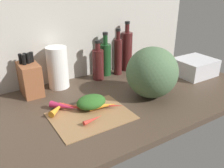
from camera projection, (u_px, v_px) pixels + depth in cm
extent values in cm
cube|color=#47382B|center=(110.00, 102.00, 127.45)|extent=(170.00, 80.00, 3.00)
cube|color=#BCB7AD|center=(76.00, 30.00, 144.26)|extent=(170.00, 3.00, 60.00)
cube|color=#997047|center=(91.00, 115.00, 111.01)|extent=(36.25, 27.65, 0.80)
cone|color=orange|center=(103.00, 106.00, 115.05)|extent=(13.97, 7.27, 3.57)
cone|color=red|center=(75.00, 107.00, 115.15)|extent=(13.16, 13.88, 2.38)
cone|color=#B2264C|center=(95.00, 105.00, 116.23)|extent=(15.88, 13.88, 3.38)
cone|color=orange|center=(58.00, 108.00, 113.27)|extent=(11.43, 10.33, 3.07)
cone|color=red|center=(108.00, 106.00, 116.17)|extent=(15.08, 11.16, 2.54)
cone|color=red|center=(93.00, 119.00, 105.39)|extent=(10.41, 3.54, 2.03)
cone|color=#B2264C|center=(63.00, 106.00, 114.64)|extent=(11.29, 12.79, 3.48)
ellipsoid|color=#2D6023|center=(91.00, 102.00, 115.78)|extent=(14.83, 11.41, 6.27)
ellipsoid|color=#4C6B47|center=(152.00, 72.00, 125.16)|extent=(27.94, 26.86, 27.19)
cube|color=brown|center=(30.00, 79.00, 129.26)|extent=(9.87, 16.36, 17.49)
cylinder|color=black|center=(20.00, 59.00, 124.96)|extent=(1.88, 1.88, 5.50)
cylinder|color=black|center=(24.00, 60.00, 123.62)|extent=(2.07, 2.07, 5.50)
cylinder|color=black|center=(25.00, 58.00, 126.08)|extent=(1.77, 1.77, 5.50)
cylinder|color=black|center=(28.00, 58.00, 125.47)|extent=(1.95, 1.95, 5.50)
cylinder|color=black|center=(30.00, 58.00, 126.70)|extent=(1.82, 1.82, 5.50)
cylinder|color=black|center=(31.00, 57.00, 127.79)|extent=(2.14, 2.14, 5.50)
cylinder|color=white|center=(58.00, 68.00, 136.35)|extent=(11.81, 11.81, 24.16)
cylinder|color=#471919|center=(98.00, 65.00, 148.19)|extent=(7.19, 7.19, 18.96)
cylinder|color=#471919|center=(98.00, 47.00, 143.39)|extent=(3.26, 3.26, 4.50)
cylinder|color=black|center=(97.00, 42.00, 142.14)|extent=(3.75, 3.75, 1.60)
cylinder|color=#19421E|center=(106.00, 60.00, 154.86)|extent=(7.17, 7.17, 20.56)
cylinder|color=#19421E|center=(105.00, 40.00, 149.40)|extent=(2.94, 2.94, 6.07)
cylinder|color=black|center=(105.00, 34.00, 147.83)|extent=(3.38, 3.38, 1.60)
cylinder|color=#471919|center=(118.00, 57.00, 155.22)|extent=(5.28, 5.28, 23.54)
cylinder|color=#471919|center=(118.00, 35.00, 149.33)|extent=(2.54, 2.54, 5.23)
cylinder|color=black|center=(118.00, 30.00, 147.93)|extent=(2.93, 2.93, 1.60)
cylinder|color=#471919|center=(127.00, 52.00, 162.18)|extent=(7.49, 7.49, 26.15)
cylinder|color=#471919|center=(127.00, 28.00, 155.68)|extent=(2.87, 2.87, 5.59)
cylinder|color=black|center=(127.00, 23.00, 154.21)|extent=(3.30, 3.30, 1.60)
cube|color=silver|center=(195.00, 67.00, 156.69)|extent=(24.34, 21.10, 10.83)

